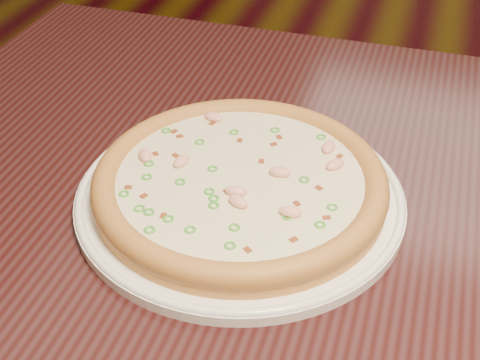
% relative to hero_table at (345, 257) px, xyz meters
% --- Properties ---
extents(ground, '(9.00, 9.00, 0.00)m').
position_rel_hero_table_xyz_m(ground, '(0.24, 0.81, -0.65)').
color(ground, black).
extents(hero_table, '(1.20, 0.80, 0.75)m').
position_rel_hero_table_xyz_m(hero_table, '(0.00, 0.00, 0.00)').
color(hero_table, black).
rests_on(hero_table, ground).
extents(plate, '(0.37, 0.37, 0.02)m').
position_rel_hero_table_xyz_m(plate, '(-0.12, -0.05, 0.11)').
color(plate, white).
rests_on(plate, hero_table).
extents(pizza, '(0.33, 0.33, 0.03)m').
position_rel_hero_table_xyz_m(pizza, '(-0.12, -0.05, 0.13)').
color(pizza, '#C68249').
rests_on(pizza, plate).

